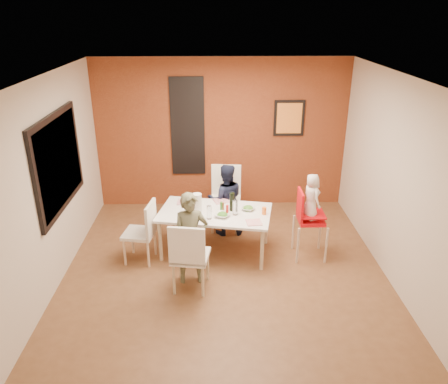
{
  "coord_description": "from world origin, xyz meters",
  "views": [
    {
      "loc": [
        -0.14,
        -5.38,
        3.46
      ],
      "look_at": [
        0.0,
        0.3,
        1.05
      ],
      "focal_mm": 35.0,
      "sensor_mm": 36.0,
      "label": 1
    }
  ],
  "objects_px": {
    "high_chair": "(308,218)",
    "paper_towel_roll": "(197,203)",
    "chair_near": "(189,254)",
    "chair_far": "(226,194)",
    "child_far": "(226,200)",
    "child_near": "(191,239)",
    "chair_left": "(144,229)",
    "wine_bottle": "(232,202)",
    "toddler": "(312,197)",
    "dining_table": "(215,215)"
  },
  "relations": [
    {
      "from": "child_near",
      "to": "wine_bottle",
      "type": "distance_m",
      "value": 0.99
    },
    {
      "from": "high_chair",
      "to": "wine_bottle",
      "type": "bearing_deg",
      "value": 80.86
    },
    {
      "from": "high_chair",
      "to": "wine_bottle",
      "type": "xyz_separation_m",
      "value": [
        -1.1,
        0.18,
        0.18
      ]
    },
    {
      "from": "chair_near",
      "to": "toddler",
      "type": "height_order",
      "value": "toddler"
    },
    {
      "from": "chair_far",
      "to": "toddler",
      "type": "xyz_separation_m",
      "value": [
        1.2,
        -1.01,
        0.37
      ]
    },
    {
      "from": "child_far",
      "to": "wine_bottle",
      "type": "bearing_deg",
      "value": 92.99
    },
    {
      "from": "high_chair",
      "to": "chair_near",
      "type": "bearing_deg",
      "value": 117.11
    },
    {
      "from": "child_far",
      "to": "toddler",
      "type": "height_order",
      "value": "toddler"
    },
    {
      "from": "chair_left",
      "to": "child_far",
      "type": "xyz_separation_m",
      "value": [
        1.2,
        0.83,
        0.08
      ]
    },
    {
      "from": "child_far",
      "to": "high_chair",
      "type": "bearing_deg",
      "value": 142.42
    },
    {
      "from": "chair_left",
      "to": "child_near",
      "type": "bearing_deg",
      "value": 62.04
    },
    {
      "from": "chair_near",
      "to": "dining_table",
      "type": "bearing_deg",
      "value": -99.8
    },
    {
      "from": "chair_near",
      "to": "chair_left",
      "type": "relative_size",
      "value": 1.08
    },
    {
      "from": "chair_near",
      "to": "child_far",
      "type": "height_order",
      "value": "child_far"
    },
    {
      "from": "toddler",
      "to": "paper_towel_roll",
      "type": "distance_m",
      "value": 1.65
    },
    {
      "from": "chair_left",
      "to": "paper_towel_roll",
      "type": "relative_size",
      "value": 3.14
    },
    {
      "from": "chair_near",
      "to": "high_chair",
      "type": "bearing_deg",
      "value": -144.49
    },
    {
      "from": "high_chair",
      "to": "wine_bottle",
      "type": "distance_m",
      "value": 1.13
    },
    {
      "from": "chair_near",
      "to": "chair_far",
      "type": "distance_m",
      "value": 1.93
    },
    {
      "from": "chair_far",
      "to": "paper_towel_roll",
      "type": "relative_size",
      "value": 3.6
    },
    {
      "from": "chair_far",
      "to": "child_far",
      "type": "xyz_separation_m",
      "value": [
        -0.01,
        -0.25,
        0.01
      ]
    },
    {
      "from": "toddler",
      "to": "wine_bottle",
      "type": "relative_size",
      "value": 2.46
    },
    {
      "from": "child_near",
      "to": "dining_table",
      "type": "bearing_deg",
      "value": 60.58
    },
    {
      "from": "high_chair",
      "to": "paper_towel_roll",
      "type": "xyz_separation_m",
      "value": [
        -1.61,
        0.13,
        0.19
      ]
    },
    {
      "from": "chair_near",
      "to": "wine_bottle",
      "type": "bearing_deg",
      "value": -110.91
    },
    {
      "from": "child_near",
      "to": "chair_left",
      "type": "bearing_deg",
      "value": 136.55
    },
    {
      "from": "chair_near",
      "to": "toddler",
      "type": "distance_m",
      "value": 1.96
    },
    {
      "from": "child_near",
      "to": "child_far",
      "type": "bearing_deg",
      "value": 63.69
    },
    {
      "from": "child_far",
      "to": "wine_bottle",
      "type": "distance_m",
      "value": 0.62
    },
    {
      "from": "high_chair",
      "to": "wine_bottle",
      "type": "height_order",
      "value": "high_chair"
    },
    {
      "from": "dining_table",
      "to": "wine_bottle",
      "type": "relative_size",
      "value": 6.36
    },
    {
      "from": "chair_left",
      "to": "wine_bottle",
      "type": "xyz_separation_m",
      "value": [
        1.28,
        0.25,
        0.3
      ]
    },
    {
      "from": "wine_bottle",
      "to": "paper_towel_roll",
      "type": "distance_m",
      "value": 0.51
    },
    {
      "from": "toddler",
      "to": "wine_bottle",
      "type": "height_order",
      "value": "toddler"
    },
    {
      "from": "chair_far",
      "to": "paper_towel_roll",
      "type": "height_order",
      "value": "chair_far"
    },
    {
      "from": "toddler",
      "to": "paper_towel_roll",
      "type": "height_order",
      "value": "toddler"
    },
    {
      "from": "chair_far",
      "to": "high_chair",
      "type": "bearing_deg",
      "value": -35.49
    },
    {
      "from": "chair_near",
      "to": "paper_towel_roll",
      "type": "distance_m",
      "value": 1.02
    },
    {
      "from": "wine_bottle",
      "to": "paper_towel_roll",
      "type": "xyz_separation_m",
      "value": [
        -0.51,
        -0.06,
        0.01
      ]
    },
    {
      "from": "chair_far",
      "to": "chair_left",
      "type": "distance_m",
      "value": 1.62
    },
    {
      "from": "dining_table",
      "to": "paper_towel_roll",
      "type": "bearing_deg",
      "value": -174.98
    },
    {
      "from": "chair_left",
      "to": "high_chair",
      "type": "xyz_separation_m",
      "value": [
        2.37,
        0.07,
        0.12
      ]
    },
    {
      "from": "child_near",
      "to": "paper_towel_roll",
      "type": "bearing_deg",
      "value": 78.67
    },
    {
      "from": "chair_near",
      "to": "paper_towel_roll",
      "type": "bearing_deg",
      "value": -85.84
    },
    {
      "from": "dining_table",
      "to": "high_chair",
      "type": "xyz_separation_m",
      "value": [
        1.35,
        -0.15,
        0.02
      ]
    },
    {
      "from": "child_near",
      "to": "child_far",
      "type": "xyz_separation_m",
      "value": [
        0.5,
        1.36,
        -0.04
      ]
    },
    {
      "from": "child_far",
      "to": "paper_towel_roll",
      "type": "distance_m",
      "value": 0.8
    },
    {
      "from": "chair_far",
      "to": "child_far",
      "type": "relative_size",
      "value": 0.88
    },
    {
      "from": "toddler",
      "to": "wine_bottle",
      "type": "distance_m",
      "value": 1.15
    },
    {
      "from": "wine_bottle",
      "to": "dining_table",
      "type": "bearing_deg",
      "value": -172.37
    }
  ]
}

